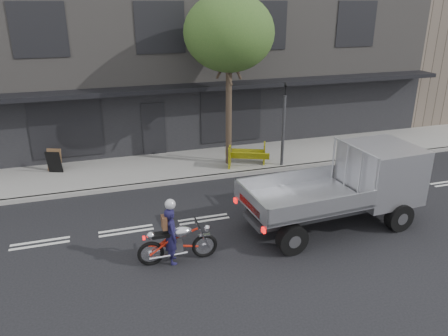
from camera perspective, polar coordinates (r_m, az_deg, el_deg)
ground at (r=13.81m, az=-2.66°, el=-6.72°), size 80.00×80.00×0.00m
sidewalk at (r=17.96m, az=-6.59°, el=0.23°), size 32.00×3.20×0.15m
kerb at (r=16.51m, az=-5.48°, el=-1.66°), size 32.00×0.20×0.15m
building_main at (r=23.44m, az=-10.33°, el=14.83°), size 26.00×10.00×8.00m
street_tree at (r=16.90m, az=0.66°, el=17.18°), size 3.40×3.40×6.74m
traffic_light_pole at (r=17.49m, az=7.75°, el=5.04°), size 0.12×0.12×3.50m
motorcycle at (r=11.57m, az=-6.06°, el=-9.58°), size 2.12×0.62×1.09m
rider at (r=11.44m, az=-6.85°, el=-8.77°), size 0.39×0.58×1.54m
flatbed_ute at (r=13.91m, az=18.16°, el=-1.18°), size 5.46×2.49×2.47m
construction_barrier at (r=17.43m, az=3.32°, el=1.51°), size 1.73×1.22×0.90m
sandwich_board at (r=18.03m, az=-21.32°, el=0.71°), size 0.66×0.56×0.89m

